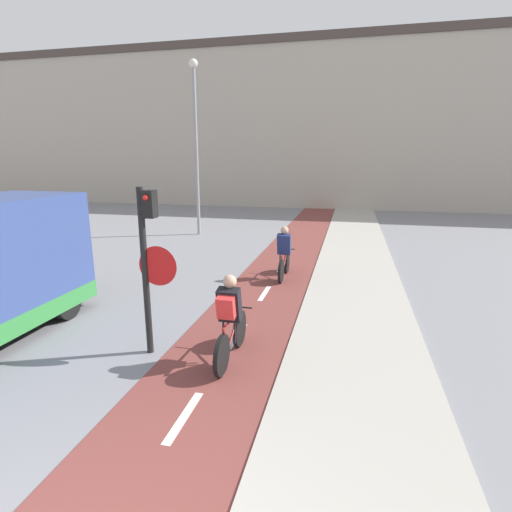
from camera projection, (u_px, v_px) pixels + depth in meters
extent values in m
cube|color=white|center=(184.00, 417.00, 5.19)|extent=(0.12, 1.10, 0.00)
cube|color=white|center=(237.00, 336.00, 7.55)|extent=(0.12, 1.10, 0.00)
cube|color=white|center=(265.00, 293.00, 9.91)|extent=(0.12, 1.10, 0.00)
cube|color=white|center=(282.00, 267.00, 12.28)|extent=(0.12, 1.10, 0.00)
cube|color=#B2A899|center=(325.00, 131.00, 27.57)|extent=(60.00, 5.00, 10.22)
cube|color=#473D38|center=(329.00, 46.00, 26.29)|extent=(60.00, 5.20, 0.50)
cylinder|color=black|center=(145.00, 273.00, 6.63)|extent=(0.11, 0.11, 2.86)
cube|color=black|center=(149.00, 204.00, 6.32)|extent=(0.20, 0.20, 0.44)
sphere|color=red|center=(145.00, 198.00, 6.19)|extent=(0.09, 0.09, 0.09)
cone|color=red|center=(158.00, 266.00, 6.54)|extent=(0.67, 0.01, 0.67)
cone|color=silver|center=(158.00, 266.00, 6.55)|extent=(0.60, 0.02, 0.60)
cylinder|color=gray|center=(196.00, 154.00, 16.90)|extent=(0.14, 0.14, 6.88)
sphere|color=silver|center=(193.00, 63.00, 16.05)|extent=(0.36, 0.36, 0.36)
cylinder|color=black|center=(222.00, 356.00, 6.16)|extent=(0.07, 0.66, 0.66)
cylinder|color=black|center=(240.00, 329.00, 7.13)|extent=(0.07, 0.66, 0.66)
cylinder|color=maroon|center=(234.00, 327.00, 6.79)|extent=(0.04, 0.66, 0.41)
cylinder|color=maroon|center=(226.00, 338.00, 6.34)|extent=(0.04, 0.34, 0.43)
cylinder|color=maroon|center=(232.00, 319.00, 6.59)|extent=(0.04, 0.95, 0.07)
cylinder|color=maroon|center=(226.00, 350.00, 6.35)|extent=(0.04, 0.39, 0.05)
cylinder|color=black|center=(239.00, 307.00, 7.04)|extent=(0.46, 0.03, 0.03)
cube|color=black|center=(229.00, 305.00, 6.42)|extent=(0.36, 0.31, 0.59)
sphere|color=tan|center=(230.00, 281.00, 6.36)|extent=(0.22, 0.22, 0.22)
cylinder|color=#232328|center=(223.00, 330.00, 6.51)|extent=(0.04, 0.07, 0.41)
cylinder|color=#232328|center=(235.00, 331.00, 6.46)|extent=(0.04, 0.07, 0.41)
cube|color=red|center=(226.00, 307.00, 6.24)|extent=(0.28, 0.23, 0.39)
cylinder|color=black|center=(281.00, 271.00, 10.74)|extent=(0.07, 0.64, 0.64)
cylinder|color=black|center=(287.00, 262.00, 11.68)|extent=(0.07, 0.64, 0.64)
cylinder|color=maroon|center=(285.00, 259.00, 11.35)|extent=(0.04, 0.64, 0.40)
cylinder|color=maroon|center=(283.00, 263.00, 10.91)|extent=(0.04, 0.33, 0.42)
cylinder|color=maroon|center=(285.00, 254.00, 11.16)|extent=(0.04, 0.92, 0.07)
cylinder|color=maroon|center=(282.00, 270.00, 10.92)|extent=(0.04, 0.38, 0.05)
cylinder|color=black|center=(287.00, 249.00, 11.59)|extent=(0.46, 0.03, 0.03)
cube|color=navy|center=(284.00, 244.00, 10.98)|extent=(0.36, 0.31, 0.59)
sphere|color=tan|center=(285.00, 230.00, 10.93)|extent=(0.22, 0.22, 0.22)
cylinder|color=#232328|center=(280.00, 259.00, 11.08)|extent=(0.04, 0.07, 0.40)
cylinder|color=#232328|center=(287.00, 260.00, 11.03)|extent=(0.04, 0.07, 0.40)
cube|color=black|center=(52.00, 225.00, 8.98)|extent=(1.73, 0.04, 0.70)
cylinder|color=black|center=(67.00, 303.00, 8.33)|extent=(0.18, 0.70, 0.70)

